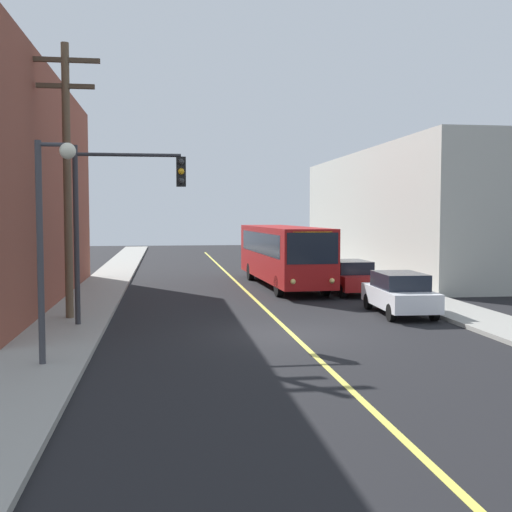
% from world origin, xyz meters
% --- Properties ---
extents(ground_plane, '(120.00, 120.00, 0.00)m').
position_xyz_m(ground_plane, '(0.00, 0.00, 0.00)').
color(ground_plane, black).
extents(sidewalk_left, '(2.50, 90.00, 0.15)m').
position_xyz_m(sidewalk_left, '(-7.25, 10.00, 0.07)').
color(sidewalk_left, gray).
rests_on(sidewalk_left, ground).
extents(sidewalk_right, '(2.50, 90.00, 0.15)m').
position_xyz_m(sidewalk_right, '(7.25, 10.00, 0.07)').
color(sidewalk_right, gray).
rests_on(sidewalk_right, ground).
extents(lane_stripe_center, '(0.16, 60.00, 0.01)m').
position_xyz_m(lane_stripe_center, '(0.00, 15.00, 0.01)').
color(lane_stripe_center, '#D8CC4C').
rests_on(lane_stripe_center, ground).
extents(building_right_warehouse, '(12.00, 26.73, 7.94)m').
position_xyz_m(building_right_warehouse, '(14.49, 21.20, 3.97)').
color(building_right_warehouse, '#B2B2A8').
rests_on(building_right_warehouse, ground).
extents(city_bus, '(3.04, 12.23, 3.20)m').
position_xyz_m(city_bus, '(2.20, 13.48, 1.82)').
color(city_bus, maroon).
rests_on(city_bus, ground).
extents(parked_car_white, '(1.97, 4.47, 1.62)m').
position_xyz_m(parked_car_white, '(4.89, 3.32, 0.84)').
color(parked_car_white, silver).
rests_on(parked_car_white, ground).
extents(parked_car_red, '(1.87, 4.42, 1.62)m').
position_xyz_m(parked_car_red, '(4.86, 9.87, 0.84)').
color(parked_car_red, maroon).
rests_on(parked_car_red, ground).
extents(utility_pole_near, '(2.40, 0.28, 9.70)m').
position_xyz_m(utility_pole_near, '(-7.42, 3.44, 5.50)').
color(utility_pole_near, brown).
rests_on(utility_pole_near, sidewalk_left).
extents(traffic_signal_left_corner, '(3.75, 0.48, 6.00)m').
position_xyz_m(traffic_signal_left_corner, '(-5.41, 1.97, 4.30)').
color(traffic_signal_left_corner, '#2D2D33').
rests_on(traffic_signal_left_corner, sidewalk_left).
extents(street_lamp_left, '(0.98, 0.40, 5.50)m').
position_xyz_m(street_lamp_left, '(-6.83, -3.81, 3.74)').
color(street_lamp_left, '#38383D').
rests_on(street_lamp_left, sidewalk_left).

